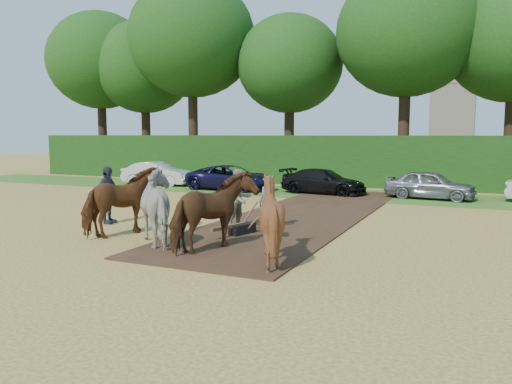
{
  "coord_description": "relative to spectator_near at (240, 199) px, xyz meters",
  "views": [
    {
      "loc": [
        7.59,
        -10.83,
        3.05
      ],
      "look_at": [
        1.66,
        2.2,
        1.4
      ],
      "focal_mm": 35.0,
      "sensor_mm": 36.0,
      "label": 1
    }
  ],
  "objects": [
    {
      "name": "earth_strip",
      "position": [
        1.02,
        3.46,
        -0.95
      ],
      "size": [
        4.5,
        17.0,
        0.05
      ],
      "primitive_type": "cube",
      "color": "#472D1C",
      "rests_on": "ground"
    },
    {
      "name": "hedgerow",
      "position": [
        -0.48,
        14.96,
        0.52
      ],
      "size": [
        46.0,
        1.6,
        3.0
      ],
      "primitive_type": "cube",
      "color": "#14380F",
      "rests_on": "ground"
    },
    {
      "name": "ground",
      "position": [
        -0.48,
        -3.54,
        -0.98
      ],
      "size": [
        120.0,
        120.0,
        0.0
      ],
      "primitive_type": "plane",
      "color": "gold",
      "rests_on": "ground"
    },
    {
      "name": "church",
      "position": [
        3.52,
        51.46,
        12.75
      ],
      "size": [
        5.2,
        5.2,
        27.0
      ],
      "color": "slate",
      "rests_on": "ground"
    },
    {
      "name": "parked_cars",
      "position": [
        -1.27,
        10.32,
        -0.3
      ],
      "size": [
        25.06,
        3.09,
        1.42
      ],
      "color": "white",
      "rests_on": "ground"
    },
    {
      "name": "treeline",
      "position": [
        -2.17,
        18.15,
        7.99
      ],
      "size": [
        48.7,
        10.6,
        14.21
      ],
      "color": "#382616",
      "rests_on": "ground"
    },
    {
      "name": "spectator_near",
      "position": [
        0.0,
        0.0,
        0.0
      ],
      "size": [
        1.0,
        1.13,
        1.95
      ],
      "primitive_type": "imported",
      "rotation": [
        0.0,
        0.0,
        1.26
      ],
      "color": "#B7AF8F",
      "rests_on": "ground"
    },
    {
      "name": "plough_team",
      "position": [
        -0.02,
        -2.97,
        0.06
      ],
      "size": [
        7.24,
        5.2,
        2.09
      ],
      "color": "brown",
      "rests_on": "ground"
    },
    {
      "name": "grass_verge",
      "position": [
        -0.48,
        10.46,
        -0.96
      ],
      "size": [
        50.0,
        5.0,
        0.03
      ],
      "primitive_type": "cube",
      "color": "#38601E",
      "rests_on": "ground"
    },
    {
      "name": "spectator_far",
      "position": [
        -4.55,
        -1.05,
        0.01
      ],
      "size": [
        0.62,
        1.21,
        1.98
      ],
      "primitive_type": "imported",
      "rotation": [
        0.0,
        0.0,
        1.7
      ],
      "color": "#292C37",
      "rests_on": "ground"
    }
  ]
}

